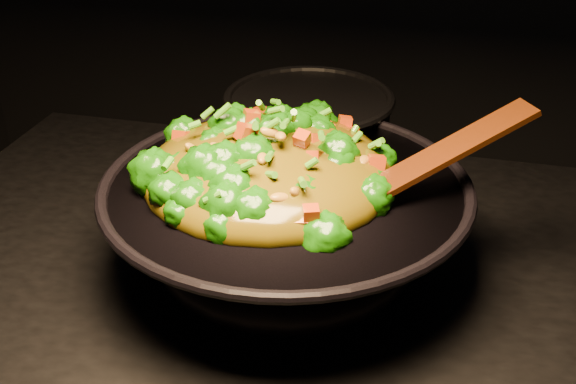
% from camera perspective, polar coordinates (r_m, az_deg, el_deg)
% --- Properties ---
extents(wok, '(0.47, 0.47, 0.12)m').
position_cam_1_polar(wok, '(0.88, -0.16, -2.85)').
color(wok, black).
rests_on(wok, stovetop).
extents(stir_fry, '(0.39, 0.39, 0.10)m').
position_cam_1_polar(stir_fry, '(0.84, -1.57, 4.22)').
color(stir_fry, '#175D06').
rests_on(stir_fry, wok).
extents(spatula, '(0.23, 0.16, 0.11)m').
position_cam_1_polar(spatula, '(0.82, 11.16, 2.43)').
color(spatula, '#391508').
rests_on(spatula, wok).
extents(back_pot, '(0.31, 0.31, 0.14)m').
position_cam_1_polar(back_pot, '(1.09, 1.62, 4.41)').
color(back_pot, black).
rests_on(back_pot, stovetop).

